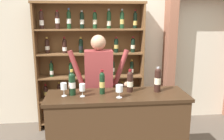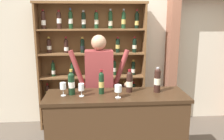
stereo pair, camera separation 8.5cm
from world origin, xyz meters
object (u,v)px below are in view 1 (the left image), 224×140
object	(u,v)px
shopkeeper	(99,80)
wine_glass_right	(64,87)
tasting_counter	(117,133)
wine_glass_center	(82,88)
tasting_bottle_bianco	(158,79)
wine_glass_spare	(119,89)
tasting_bottle_rosso	(72,83)
wine_shelf	(90,62)
tasting_bottle_chianti	(130,81)
tasting_bottle_brunello	(102,82)

from	to	relation	value
shopkeeper	wine_glass_right	distance (m)	0.75
tasting_counter	wine_glass_center	size ratio (longest dim) A/B	11.07
tasting_bottle_bianco	wine_glass_spare	xyz separation A→B (m)	(-0.50, -0.17, -0.06)
tasting_bottle_rosso	wine_glass_spare	size ratio (longest dim) A/B	2.04
wine_shelf	tasting_bottle_chianti	xyz separation A→B (m)	(0.47, -1.24, -0.00)
tasting_bottle_rosso	tasting_bottle_bianco	xyz separation A→B (m)	(1.05, 0.02, 0.01)
tasting_bottle_chianti	tasting_bottle_rosso	bearing A→B (deg)	-176.07
tasting_counter	tasting_bottle_chianti	distance (m)	0.68
shopkeeper	wine_shelf	bearing A→B (deg)	98.50
shopkeeper	wine_glass_right	xyz separation A→B (m)	(-0.44, -0.60, 0.10)
tasting_bottle_bianco	wine_glass_center	size ratio (longest dim) A/B	2.03
tasting_counter	wine_glass_spare	distance (m)	0.62
wine_glass_center	wine_glass_spare	distance (m)	0.44
shopkeeper	wine_glass_spare	world-z (taller)	shopkeeper
tasting_bottle_bianco	wine_glass_center	world-z (taller)	tasting_bottle_bianco
wine_glass_center	tasting_bottle_brunello	bearing A→B (deg)	17.94
tasting_bottle_brunello	wine_glass_center	world-z (taller)	tasting_bottle_brunello
tasting_bottle_chianti	wine_glass_right	world-z (taller)	tasting_bottle_chianti
tasting_bottle_brunello	wine_shelf	bearing A→B (deg)	95.52
wine_shelf	wine_glass_right	bearing A→B (deg)	-103.97
tasting_bottle_chianti	tasting_bottle_bianco	size ratio (longest dim) A/B	0.92
wine_shelf	tasting_bottle_rosso	world-z (taller)	wine_shelf
tasting_counter	wine_glass_spare	world-z (taller)	wine_glass_spare
tasting_bottle_bianco	wine_glass_center	bearing A→B (deg)	-174.23
shopkeeper	tasting_bottle_rosso	distance (m)	0.67
tasting_bottle_chianti	shopkeeper	bearing A→B (deg)	125.29
wine_shelf	tasting_counter	xyz separation A→B (m)	(0.30, -1.33, -0.65)
wine_shelf	tasting_bottle_bianco	world-z (taller)	wine_shelf
wine_glass_center	tasting_bottle_chianti	bearing A→B (deg)	11.62
tasting_bottle_brunello	tasting_bottle_bianco	size ratio (longest dim) A/B	0.96
wine_glass_right	wine_shelf	bearing A→B (deg)	76.03
shopkeeper	tasting_bottle_bianco	size ratio (longest dim) A/B	5.37
wine_glass_right	wine_glass_spare	bearing A→B (deg)	-10.16
tasting_counter	wine_glass_center	world-z (taller)	wine_glass_center
wine_glass_center	wine_glass_spare	xyz separation A→B (m)	(0.43, -0.08, -0.00)
wine_shelf	tasting_counter	world-z (taller)	wine_shelf
tasting_bottle_rosso	wine_glass_center	distance (m)	0.15
wine_glass_spare	wine_glass_right	bearing A→B (deg)	169.84
wine_shelf	tasting_counter	size ratio (longest dim) A/B	1.27
tasting_bottle_chianti	wine_glass_spare	bearing A→B (deg)	-128.46
wine_glass_right	wine_glass_center	bearing A→B (deg)	-9.08
shopkeeper	wine_glass_spare	xyz separation A→B (m)	(0.20, -0.72, 0.09)
tasting_bottle_brunello	wine_glass_center	bearing A→B (deg)	-162.06
tasting_counter	tasting_bottle_bianco	world-z (taller)	tasting_bottle_bianco
tasting_bottle_rosso	tasting_bottle_brunello	size ratio (longest dim) A/B	1.03
wine_glass_right	tasting_counter	bearing A→B (deg)	0.05
tasting_bottle_rosso	wine_glass_center	world-z (taller)	tasting_bottle_rosso
wine_shelf	tasting_bottle_brunello	xyz separation A→B (m)	(0.12, -1.29, 0.00)
wine_glass_spare	tasting_bottle_bianco	bearing A→B (deg)	19.16
tasting_bottle_rosso	wine_glass_right	size ratio (longest dim) A/B	1.93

